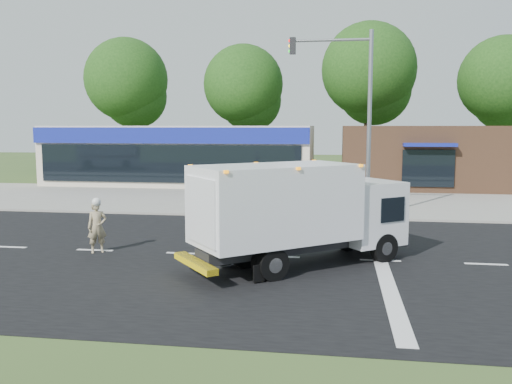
% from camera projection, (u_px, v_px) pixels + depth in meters
% --- Properties ---
extents(ground, '(120.00, 120.00, 0.00)m').
position_uv_depth(ground, '(280.00, 257.00, 16.56)').
color(ground, '#385123').
rests_on(ground, ground).
extents(road_asphalt, '(60.00, 14.00, 0.02)m').
position_uv_depth(road_asphalt, '(280.00, 257.00, 16.56)').
color(road_asphalt, black).
rests_on(road_asphalt, ground).
extents(sidewalk, '(60.00, 2.40, 0.12)m').
position_uv_depth(sidewalk, '(299.00, 213.00, 24.60)').
color(sidewalk, gray).
rests_on(sidewalk, ground).
extents(parking_apron, '(60.00, 9.00, 0.02)m').
position_uv_depth(parking_apron, '(306.00, 197.00, 30.30)').
color(parking_apron, gray).
rests_on(parking_apron, ground).
extents(lane_markings, '(55.20, 7.00, 0.01)m').
position_uv_depth(lane_markings, '(323.00, 270.00, 15.03)').
color(lane_markings, silver).
rests_on(lane_markings, road_asphalt).
extents(ems_box_truck, '(6.50, 5.72, 2.95)m').
position_uv_depth(ems_box_truck, '(298.00, 208.00, 15.28)').
color(ems_box_truck, black).
rests_on(ems_box_truck, ground).
extents(emergency_worker, '(0.72, 0.66, 1.76)m').
position_uv_depth(emergency_worker, '(97.00, 226.00, 17.05)').
color(emergency_worker, tan).
rests_on(emergency_worker, ground).
extents(retail_strip_mall, '(18.00, 6.20, 4.00)m').
position_uv_depth(retail_strip_mall, '(181.00, 155.00, 37.20)').
color(retail_strip_mall, beige).
rests_on(retail_strip_mall, ground).
extents(brown_storefront, '(10.00, 6.70, 4.00)m').
position_uv_depth(brown_storefront, '(421.00, 157.00, 34.89)').
color(brown_storefront, '#382316').
rests_on(brown_storefront, ground).
extents(traffic_signal_pole, '(3.51, 0.25, 8.00)m').
position_uv_depth(traffic_signal_pole, '(354.00, 104.00, 23.07)').
color(traffic_signal_pole, gray).
rests_on(traffic_signal_pole, ground).
extents(background_trees, '(36.77, 7.39, 12.10)m').
position_uv_depth(background_trees, '(307.00, 83.00, 43.43)').
color(background_trees, '#332114').
rests_on(background_trees, ground).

